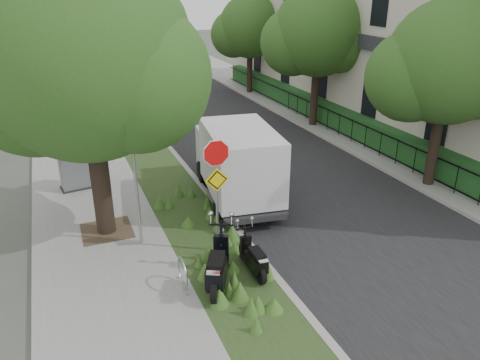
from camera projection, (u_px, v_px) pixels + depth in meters
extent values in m
plane|color=#4C5147|center=(275.00, 254.00, 12.46)|extent=(120.00, 120.00, 0.00)
cube|color=gray|center=(78.00, 154.00, 19.48)|extent=(3.50, 60.00, 0.12)
cube|color=#273F1B|center=(143.00, 146.00, 20.43)|extent=(2.00, 60.00, 0.12)
cube|color=#9E9991|center=(166.00, 143.00, 20.78)|extent=(0.20, 60.00, 0.13)
cube|color=black|center=(239.00, 136.00, 22.02)|extent=(7.00, 60.00, 0.01)
cube|color=#9E9991|center=(304.00, 126.00, 23.21)|extent=(0.20, 60.00, 0.13)
cube|color=gray|center=(333.00, 123.00, 23.81)|extent=(3.20, 60.00, 0.12)
cylinder|color=black|center=(98.00, 157.00, 12.53)|extent=(0.52, 0.52, 4.48)
sphere|color=#28531B|center=(84.00, 53.00, 11.46)|extent=(5.40, 5.40, 5.40)
sphere|color=#28531B|center=(36.00, 79.00, 11.99)|extent=(4.05, 4.05, 4.05)
sphere|color=#28531B|center=(136.00, 77.00, 11.48)|extent=(3.78, 3.78, 3.78)
cube|color=#473828|center=(107.00, 230.00, 13.41)|extent=(1.40, 1.40, 0.01)
cylinder|color=#A5A8AD|center=(135.00, 175.00, 12.05)|extent=(0.08, 0.08, 4.00)
torus|color=#A5A8AD|center=(182.00, 273.00, 10.82)|extent=(0.05, 0.77, 0.77)
cube|color=#A5A8AD|center=(187.00, 294.00, 10.65)|extent=(0.06, 0.06, 0.04)
cube|color=#A5A8AD|center=(179.00, 277.00, 11.27)|extent=(0.06, 0.06, 0.04)
cylinder|color=#A5A8AD|center=(217.00, 199.00, 11.85)|extent=(0.07, 0.07, 3.00)
cylinder|color=red|center=(216.00, 153.00, 11.34)|extent=(0.86, 0.03, 0.86)
cylinder|color=white|center=(216.00, 153.00, 11.35)|extent=(0.94, 0.02, 0.94)
cube|color=yellow|center=(217.00, 180.00, 11.61)|extent=(0.64, 0.03, 0.64)
cube|color=black|center=(317.00, 105.00, 23.06)|extent=(0.04, 24.00, 0.04)
cube|color=black|center=(316.00, 121.00, 23.38)|extent=(0.04, 24.00, 0.04)
cylinder|color=black|center=(317.00, 114.00, 23.24)|extent=(0.03, 0.03, 1.00)
cube|color=#17411B|center=(329.00, 112.00, 23.46)|extent=(1.00, 24.00, 1.10)
cube|color=beige|center=(396.00, 40.00, 23.41)|extent=(7.00, 26.00, 8.00)
cube|color=#2D2D33|center=(336.00, 37.00, 22.06)|extent=(0.25, 26.00, 0.60)
cylinder|color=black|center=(437.00, 132.00, 15.81)|extent=(0.36, 0.36, 3.81)
sphere|color=#28531B|center=(449.00, 62.00, 14.90)|extent=(4.00, 4.00, 4.00)
sphere|color=#28531B|center=(411.00, 77.00, 15.29)|extent=(3.00, 3.00, 3.00)
sphere|color=#28531B|center=(478.00, 76.00, 14.91)|extent=(2.80, 2.80, 2.80)
cylinder|color=black|center=(315.00, 84.00, 22.58)|extent=(0.36, 0.36, 4.03)
sphere|color=#28531B|center=(318.00, 31.00, 21.61)|extent=(4.20, 4.20, 4.20)
sphere|color=#28531B|center=(293.00, 42.00, 22.03)|extent=(3.15, 3.15, 3.15)
sphere|color=#28531B|center=(340.00, 41.00, 21.62)|extent=(2.94, 2.94, 2.94)
cylinder|color=black|center=(250.00, 63.00, 29.46)|extent=(0.36, 0.36, 3.64)
sphere|color=#28531B|center=(250.00, 26.00, 28.60)|extent=(3.80, 3.80, 3.80)
sphere|color=#28531B|center=(234.00, 34.00, 28.97)|extent=(2.85, 2.85, 2.85)
sphere|color=#28531B|center=(264.00, 33.00, 28.60)|extent=(2.66, 2.66, 2.66)
cylinder|color=black|center=(244.00, 252.00, 11.94)|extent=(0.11, 0.46, 0.46)
cylinder|color=black|center=(261.00, 275.00, 11.00)|extent=(0.11, 0.46, 0.46)
cube|color=black|center=(253.00, 263.00, 11.42)|extent=(0.32, 1.02, 0.16)
cube|color=black|center=(258.00, 262.00, 11.08)|extent=(0.33, 0.58, 0.35)
cube|color=black|center=(257.00, 253.00, 11.03)|extent=(0.27, 0.53, 0.11)
cylinder|color=black|center=(222.00, 256.00, 11.61)|extent=(0.39, 0.59, 0.59)
cylinder|color=black|center=(215.00, 291.00, 10.33)|extent=(0.39, 0.59, 0.59)
cube|color=black|center=(218.00, 273.00, 10.91)|extent=(0.93, 1.34, 0.20)
cube|color=black|center=(216.00, 273.00, 10.44)|extent=(0.70, 0.84, 0.45)
cube|color=black|center=(216.00, 260.00, 10.37)|extent=(0.61, 0.76, 0.14)
cube|color=#262628|center=(237.00, 187.00, 15.38)|extent=(2.43, 4.98, 0.16)
cube|color=#B7BABC|center=(224.00, 147.00, 16.73)|extent=(2.00, 1.50, 1.44)
cube|color=silver|center=(241.00, 160.00, 14.50)|extent=(2.43, 3.66, 1.98)
cube|color=#262628|center=(77.00, 187.00, 16.19)|extent=(1.09, 0.81, 0.04)
cube|color=slate|center=(74.00, 170.00, 15.93)|extent=(0.97, 0.68, 1.35)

